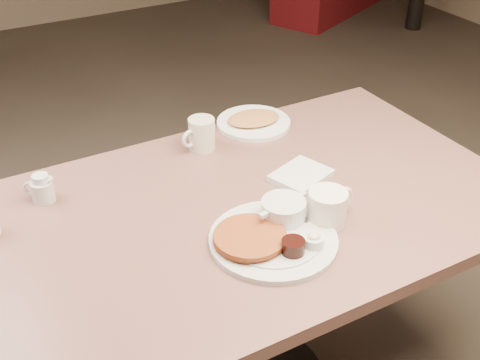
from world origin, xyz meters
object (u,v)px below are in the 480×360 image
diner_table (243,255)px  coffee_mug_near (329,206)px  main_plate (273,232)px  hash_plate (254,121)px  creamer_right (42,189)px  coffee_mug_far (201,134)px

diner_table → coffee_mug_near: bearing=-47.0°
main_plate → hash_plate: main_plate is taller
creamer_right → hash_plate: bearing=7.8°
main_plate → coffee_mug_far: size_ratio=3.35×
creamer_right → coffee_mug_near: bearing=-36.3°
coffee_mug_near → hash_plate: bearing=79.7°
diner_table → creamer_right: bearing=148.2°
coffee_mug_near → hash_plate: 0.56m
creamer_right → hash_plate: (0.71, 0.10, -0.02)m
creamer_right → hash_plate: creamer_right is taller
coffee_mug_near → hash_plate: (0.10, 0.55, -0.03)m
coffee_mug_far → hash_plate: coffee_mug_far is taller
coffee_mug_near → creamer_right: bearing=143.7°
coffee_mug_near → coffee_mug_far: size_ratio=1.22×
main_plate → coffee_mug_near: coffee_mug_near is taller
coffee_mug_far → hash_plate: bearing=14.1°
diner_table → main_plate: 0.25m
hash_plate → coffee_mug_near: bearing=-100.3°
main_plate → diner_table: bearing=86.6°
diner_table → creamer_right: 0.58m
coffee_mug_far → creamer_right: size_ratio=1.52×
diner_table → coffee_mug_near: (0.15, -0.17, 0.22)m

